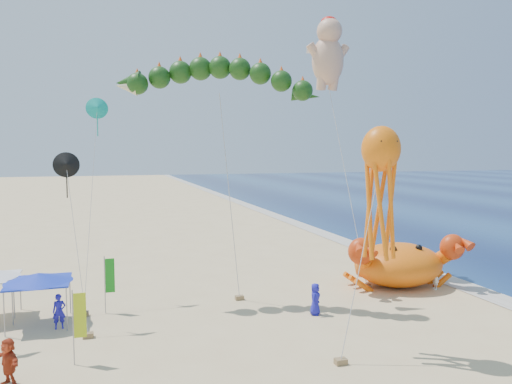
# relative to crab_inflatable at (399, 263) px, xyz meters

# --- Properties ---
(ground) EXTENTS (320.00, 320.00, 0.00)m
(ground) POSITION_rel_crab_inflatable_xyz_m (-7.87, -1.85, -1.56)
(ground) COLOR #D1B784
(ground) RESTS_ON ground
(foam_strip) EXTENTS (320.00, 320.00, 0.00)m
(foam_strip) POSITION_rel_crab_inflatable_xyz_m (4.13, -1.85, -1.56)
(foam_strip) COLOR silver
(foam_strip) RESTS_ON ground
(crab_inflatable) EXTENTS (8.10, 5.43, 3.55)m
(crab_inflatable) POSITION_rel_crab_inflatable_xyz_m (0.00, 0.00, 0.00)
(crab_inflatable) COLOR orange
(crab_inflatable) RESTS_ON ground
(dragon_kite) EXTENTS (11.63, 5.43, 14.10)m
(dragon_kite) POSITION_rel_crab_inflatable_xyz_m (-12.18, 0.43, 11.26)
(dragon_kite) COLOR #14390F
(dragon_kite) RESTS_ON ground
(cherub_kite) EXTENTS (2.40, 6.72, 18.66)m
(cherub_kite) POSITION_rel_crab_inflatable_xyz_m (-2.61, 5.68, 14.60)
(cherub_kite) COLOR #DAA485
(cherub_kite) RESTS_ON ground
(octopus_kite) EXTENTS (3.24, 1.64, 10.03)m
(octopus_kite) POSITION_rel_crab_inflatable_xyz_m (-7.12, -9.16, 6.02)
(octopus_kite) COLOR orange
(octopus_kite) RESTS_ON ground
(canopy_blue) EXTENTS (3.37, 3.37, 2.71)m
(canopy_blue) POSITION_rel_crab_inflatable_xyz_m (-21.88, -0.83, 0.88)
(canopy_blue) COLOR gray
(canopy_blue) RESTS_ON ground
(feather_flags) EXTENTS (8.23, 7.21, 3.20)m
(feather_flags) POSITION_rel_crab_inflatable_xyz_m (-22.33, -2.30, 0.45)
(feather_flags) COLOR gray
(feather_flags) RESTS_ON ground
(beachgoers) EXTENTS (28.84, 10.07, 1.82)m
(beachgoers) POSITION_rel_crab_inflatable_xyz_m (-17.78, -3.62, -0.68)
(beachgoers) COLOR white
(beachgoers) RESTS_ON ground
(small_kites) EXTENTS (10.73, 10.12, 12.19)m
(small_kites) POSITION_rel_crab_inflatable_xyz_m (-22.83, -0.03, 5.76)
(small_kites) COLOR black
(small_kites) RESTS_ON ground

